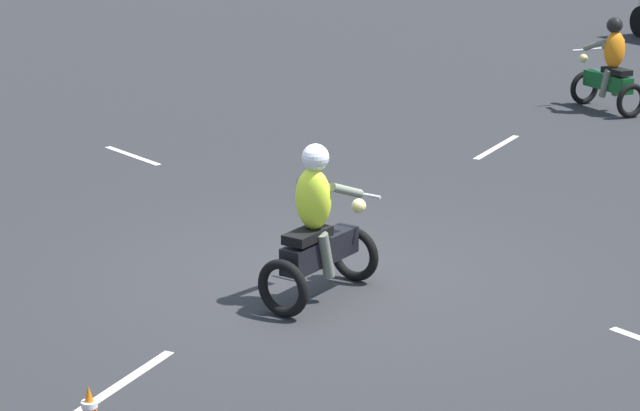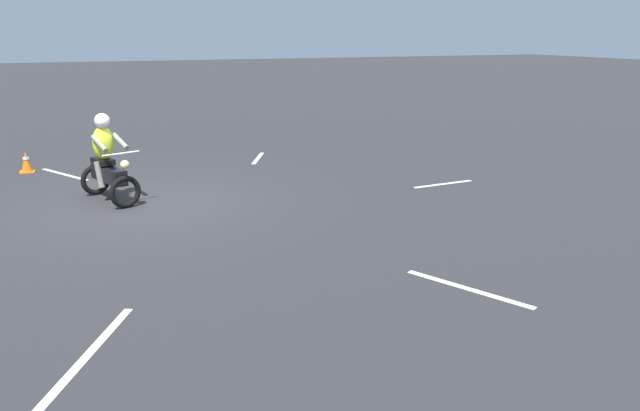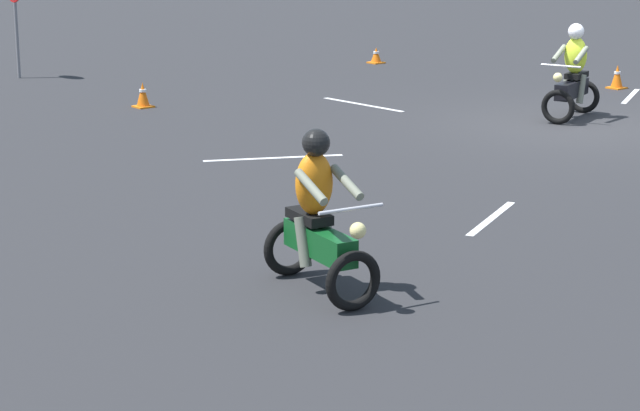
{
  "view_description": "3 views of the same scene",
  "coord_description": "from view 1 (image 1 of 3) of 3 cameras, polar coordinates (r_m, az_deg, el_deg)",
  "views": [
    {
      "loc": [
        10.39,
        -7.43,
        4.56
      ],
      "look_at": [
        0.46,
        -0.41,
        1.0
      ],
      "focal_mm": 70.0,
      "sensor_mm": 36.0,
      "label": 1
    },
    {
      "loc": [
        1.04,
        11.69,
        3.12
      ],
      "look_at": [
        -1.91,
        4.35,
        0.9
      ],
      "focal_mm": 35.0,
      "sensor_mm": 36.0,
      "label": 2
    },
    {
      "loc": [
        -13.55,
        16.64,
        3.96
      ],
      "look_at": [
        -4.28,
        9.11,
        0.9
      ],
      "focal_mm": 70.0,
      "sensor_mm": 36.0,
      "label": 3
    }
  ],
  "objects": [
    {
      "name": "motorcycle_rider_background",
      "position": [
        22.42,
        13.12,
        6.04
      ],
      "size": [
        1.55,
        0.86,
        1.66
      ],
      "rotation": [
        0.0,
        0.0,
        1.4
      ],
      "color": "black",
      "rests_on": "ground"
    },
    {
      "name": "lane_stripe_w",
      "position": [
        19.03,
        -8.57,
        2.27
      ],
      "size": [
        1.46,
        0.21,
        0.01
      ],
      "primitive_type": "cube",
      "rotation": [
        0.0,
        0.0,
        4.79
      ],
      "color": "silver",
      "rests_on": "ground"
    },
    {
      "name": "motorcycle_rider_foreground",
      "position": [
        12.72,
        -0.09,
        -1.22
      ],
      "size": [
        1.07,
        1.55,
        1.66
      ],
      "rotation": [
        0.0,
        0.0,
        0.35
      ],
      "color": "black",
      "rests_on": "ground"
    },
    {
      "name": "lane_stripe_se",
      "position": [
        11.03,
        -9.48,
        -8.3
      ],
      "size": [
        0.99,
        1.67,
        0.01
      ],
      "primitive_type": "cube",
      "rotation": [
        0.0,
        0.0,
        6.79
      ],
      "color": "silver",
      "rests_on": "ground"
    },
    {
      "name": "ground_plane",
      "position": [
        13.56,
        0.32,
        -3.33
      ],
      "size": [
        120.0,
        120.0,
        0.0
      ],
      "primitive_type": "plane",
      "color": "#28282B"
    },
    {
      "name": "lane_stripe_nw",
      "position": [
        19.54,
        8.09,
        2.67
      ],
      "size": [
        0.87,
        1.62,
        0.01
      ],
      "primitive_type": "cube",
      "rotation": [
        0.0,
        0.0,
        3.6
      ],
      "color": "silver",
      "rests_on": "ground"
    }
  ]
}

